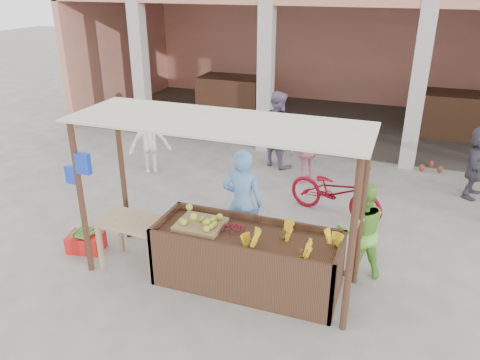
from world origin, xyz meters
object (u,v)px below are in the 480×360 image
at_px(fruit_stall, 247,261).
at_px(vendor_green, 361,228).
at_px(vendor_blue, 243,200).
at_px(red_crate, 86,242).
at_px(side_table, 133,228).
at_px(motorcycle, 336,191).

distance_m(fruit_stall, vendor_green, 1.70).
bearing_deg(vendor_green, vendor_blue, -23.89).
relative_size(red_crate, vendor_green, 0.35).
relative_size(side_table, red_crate, 1.83).
xyz_separation_m(fruit_stall, motorcycle, (0.81, 2.60, 0.10)).
height_order(fruit_stall, vendor_green, vendor_green).
bearing_deg(vendor_green, red_crate, -13.72).
bearing_deg(vendor_blue, side_table, 28.19).
bearing_deg(red_crate, side_table, -16.01).
distance_m(red_crate, motorcycle, 4.44).
xyz_separation_m(fruit_stall, red_crate, (-2.76, -0.01, -0.26)).
distance_m(side_table, vendor_green, 3.35).
bearing_deg(motorcycle, vendor_green, -143.54).
height_order(fruit_stall, vendor_blue, vendor_blue).
distance_m(fruit_stall, red_crate, 2.77).
distance_m(red_crate, vendor_green, 4.33).
bearing_deg(motorcycle, vendor_blue, 164.29).
xyz_separation_m(fruit_stall, vendor_blue, (-0.35, 0.78, 0.54)).
distance_m(red_crate, vendor_blue, 2.66).
bearing_deg(motorcycle, red_crate, 143.09).
bearing_deg(vendor_green, fruit_stall, 4.56).
relative_size(red_crate, motorcycle, 0.28).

